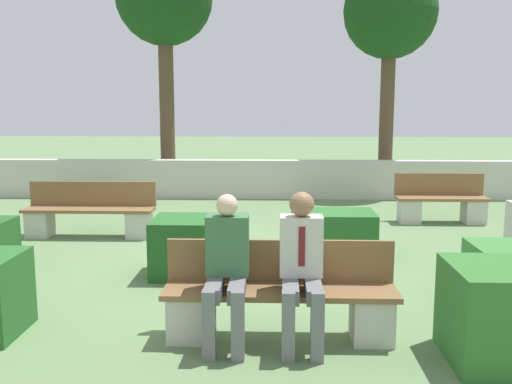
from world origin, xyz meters
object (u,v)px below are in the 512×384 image
Objects in this scene: bench_front at (280,301)px; tree_center_left at (390,16)px; person_seated_woman at (226,263)px; bench_left_side at (90,215)px; person_seated_man at (302,262)px; tree_leftmost at (164,1)px; bench_right_side at (441,205)px.

tree_center_left is (2.60, 8.82, 3.80)m from bench_front.
person_seated_woman reaches higher than bench_front.
person_seated_man is at bearing -58.88° from bench_left_side.
person_seated_woman is at bearing -76.31° from tree_leftmost.
tree_leftmost is at bearing 177.13° from tree_center_left.
person_seated_man reaches higher than person_seated_woman.
tree_leftmost reaches higher than person_seated_woman.
bench_left_side is at bearing -93.45° from tree_leftmost.
bench_left_side is 5.21m from person_seated_man.
bench_right_side is at bearing -84.51° from tree_center_left.
bench_front is 10.38m from tree_leftmost.
person_seated_woman is (-0.47, -0.15, 0.39)m from bench_front.
person_seated_woman is at bearing -108.91° from tree_center_left.
person_seated_woman is (2.56, -4.08, 0.39)m from bench_left_side.
person_seated_woman is at bearing -162.86° from bench_front.
person_seated_man is (3.22, -4.07, 0.41)m from bench_left_side.
bench_front is 1.02× the size of bench_left_side.
person_seated_woman is (-3.42, -5.38, 0.41)m from bench_right_side.
bench_left_side is 0.36× the size of tree_leftmost.
bench_front is 4.97m from bench_left_side.
person_seated_man is 1.02× the size of person_seated_woman.
bench_front is 1.31× the size of bench_right_side.
tree_leftmost is at bearing 107.49° from person_seated_man.
tree_leftmost reaches higher than tree_center_left.
person_seated_woman is at bearing -179.64° from person_seated_man.
tree_center_left is (5.63, 4.89, 3.80)m from bench_left_side.
bench_left_side is 6.12m from bench_right_side.
bench_left_side is at bearing 127.64° from bench_front.
tree_leftmost reaches higher than bench_right_side.
person_seated_man is 9.88m from tree_center_left.
person_seated_man is (-2.76, -5.38, 0.43)m from bench_right_side.
person_seated_woman is at bearing -119.86° from bench_right_side.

